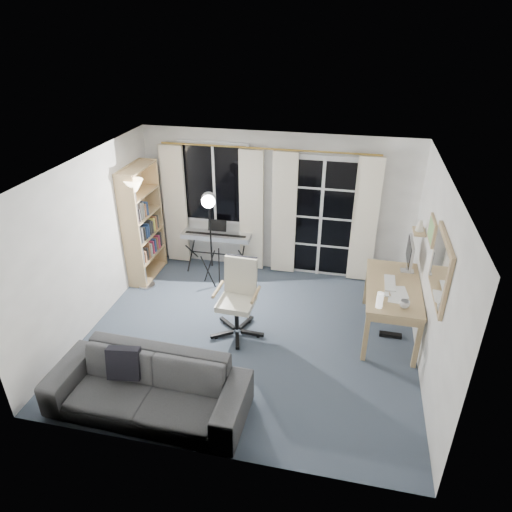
{
  "coord_description": "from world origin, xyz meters",
  "views": [
    {
      "loc": [
        1.19,
        -4.99,
        4.0
      ],
      "look_at": [
        0.01,
        0.35,
        1.09
      ],
      "focal_mm": 32.0,
      "sensor_mm": 36.0,
      "label": 1
    }
  ],
  "objects_px": {
    "mug": "(405,303)",
    "studio_light": "(209,211)",
    "bookshelf": "(141,227)",
    "sofa": "(146,380)",
    "office_chair": "(239,290)",
    "desk": "(393,292)",
    "monitor": "(410,253)",
    "keyboard_piano": "(216,237)",
    "torchiere_lamp": "(136,203)"
  },
  "relations": [
    {
      "from": "studio_light",
      "to": "monitor",
      "type": "height_order",
      "value": "studio_light"
    },
    {
      "from": "studio_light",
      "to": "mug",
      "type": "relative_size",
      "value": 13.42
    },
    {
      "from": "keyboard_piano",
      "to": "monitor",
      "type": "bearing_deg",
      "value": -14.81
    },
    {
      "from": "studio_light",
      "to": "torchiere_lamp",
      "type": "bearing_deg",
      "value": 176.04
    },
    {
      "from": "mug",
      "to": "torchiere_lamp",
      "type": "bearing_deg",
      "value": 166.95
    },
    {
      "from": "keyboard_piano",
      "to": "office_chair",
      "type": "relative_size",
      "value": 1.08
    },
    {
      "from": "monitor",
      "to": "mug",
      "type": "distance_m",
      "value": 0.98
    },
    {
      "from": "bookshelf",
      "to": "sofa",
      "type": "xyz_separation_m",
      "value": [
        1.32,
        -2.81,
        -0.48
      ]
    },
    {
      "from": "desk",
      "to": "sofa",
      "type": "height_order",
      "value": "sofa"
    },
    {
      "from": "studio_light",
      "to": "monitor",
      "type": "bearing_deg",
      "value": -17.89
    },
    {
      "from": "bookshelf",
      "to": "studio_light",
      "type": "height_order",
      "value": "bookshelf"
    },
    {
      "from": "office_chair",
      "to": "desk",
      "type": "relative_size",
      "value": 0.76
    },
    {
      "from": "monitor",
      "to": "sofa",
      "type": "relative_size",
      "value": 0.24
    },
    {
      "from": "bookshelf",
      "to": "torchiere_lamp",
      "type": "relative_size",
      "value": 1.05
    },
    {
      "from": "keyboard_piano",
      "to": "desk",
      "type": "xyz_separation_m",
      "value": [
        2.86,
        -1.19,
        0.02
      ]
    },
    {
      "from": "bookshelf",
      "to": "keyboard_piano",
      "type": "bearing_deg",
      "value": 20.95
    },
    {
      "from": "torchiere_lamp",
      "to": "keyboard_piano",
      "type": "xyz_separation_m",
      "value": [
        0.99,
        0.78,
        -0.83
      ]
    },
    {
      "from": "keyboard_piano",
      "to": "bookshelf",
      "type": "bearing_deg",
      "value": -160.36
    },
    {
      "from": "office_chair",
      "to": "mug",
      "type": "bearing_deg",
      "value": -1.08
    },
    {
      "from": "keyboard_piano",
      "to": "studio_light",
      "type": "bearing_deg",
      "value": -82.09
    },
    {
      "from": "monitor",
      "to": "keyboard_piano",
      "type": "bearing_deg",
      "value": 166.88
    },
    {
      "from": "keyboard_piano",
      "to": "desk",
      "type": "height_order",
      "value": "keyboard_piano"
    },
    {
      "from": "bookshelf",
      "to": "torchiere_lamp",
      "type": "distance_m",
      "value": 0.67
    },
    {
      "from": "monitor",
      "to": "sofa",
      "type": "xyz_separation_m",
      "value": [
        -2.88,
        -2.5,
        -0.62
      ]
    },
    {
      "from": "keyboard_piano",
      "to": "studio_light",
      "type": "relative_size",
      "value": 0.71
    },
    {
      "from": "mug",
      "to": "studio_light",
      "type": "bearing_deg",
      "value": 158.65
    },
    {
      "from": "studio_light",
      "to": "keyboard_piano",
      "type": "bearing_deg",
      "value": 84.46
    },
    {
      "from": "keyboard_piano",
      "to": "mug",
      "type": "relative_size",
      "value": 9.46
    },
    {
      "from": "office_chair",
      "to": "sofa",
      "type": "relative_size",
      "value": 0.49
    },
    {
      "from": "desk",
      "to": "monitor",
      "type": "distance_m",
      "value": 0.62
    },
    {
      "from": "sofa",
      "to": "mug",
      "type": "bearing_deg",
      "value": 30.73
    },
    {
      "from": "torchiere_lamp",
      "to": "sofa",
      "type": "xyz_separation_m",
      "value": [
        1.16,
        -2.47,
        -1.04
      ]
    },
    {
      "from": "bookshelf",
      "to": "keyboard_piano",
      "type": "distance_m",
      "value": 1.26
    },
    {
      "from": "keyboard_piano",
      "to": "torchiere_lamp",
      "type": "bearing_deg",
      "value": -143.21
    },
    {
      "from": "mug",
      "to": "sofa",
      "type": "xyz_separation_m",
      "value": [
        -2.79,
        -1.55,
        -0.39
      ]
    },
    {
      "from": "keyboard_piano",
      "to": "office_chair",
      "type": "height_order",
      "value": "office_chair"
    },
    {
      "from": "office_chair",
      "to": "desk",
      "type": "xyz_separation_m",
      "value": [
        2.06,
        0.37,
        0.03
      ]
    },
    {
      "from": "monitor",
      "to": "studio_light",
      "type": "bearing_deg",
      "value": 177.24
    },
    {
      "from": "keyboard_piano",
      "to": "monitor",
      "type": "height_order",
      "value": "monitor"
    },
    {
      "from": "bookshelf",
      "to": "sofa",
      "type": "bearing_deg",
      "value": -64.74
    },
    {
      "from": "mug",
      "to": "sofa",
      "type": "height_order",
      "value": "mug"
    },
    {
      "from": "office_chair",
      "to": "monitor",
      "type": "xyz_separation_m",
      "value": [
        2.26,
        0.82,
        0.41
      ]
    },
    {
      "from": "bookshelf",
      "to": "desk",
      "type": "xyz_separation_m",
      "value": [
        4.0,
        -0.76,
        -0.25
      ]
    },
    {
      "from": "office_chair",
      "to": "sofa",
      "type": "distance_m",
      "value": 1.81
    },
    {
      "from": "bookshelf",
      "to": "sofa",
      "type": "height_order",
      "value": "bookshelf"
    },
    {
      "from": "studio_light",
      "to": "desk",
      "type": "distance_m",
      "value": 2.91
    },
    {
      "from": "bookshelf",
      "to": "mug",
      "type": "height_order",
      "value": "bookshelf"
    },
    {
      "from": "bookshelf",
      "to": "torchiere_lamp",
      "type": "height_order",
      "value": "bookshelf"
    },
    {
      "from": "bookshelf",
      "to": "monitor",
      "type": "bearing_deg",
      "value": -4.0
    },
    {
      "from": "desk",
      "to": "monitor",
      "type": "height_order",
      "value": "monitor"
    }
  ]
}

